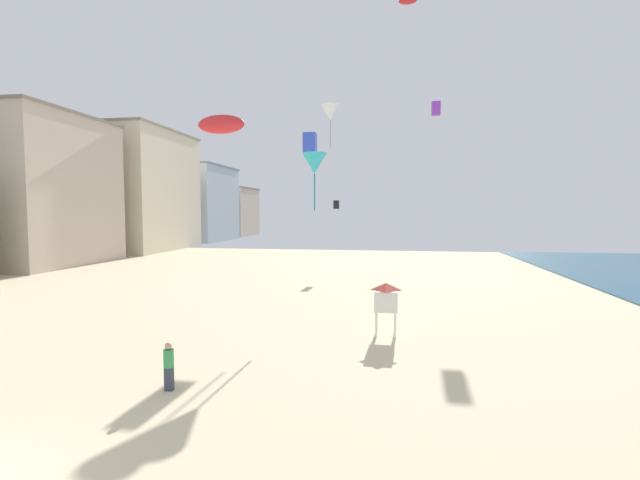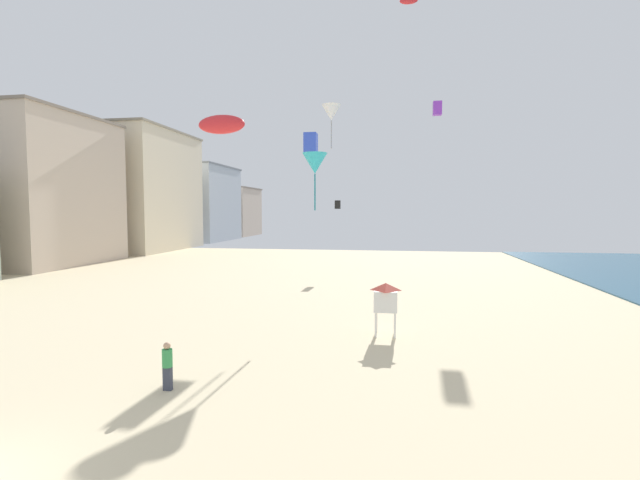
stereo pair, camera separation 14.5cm
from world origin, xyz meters
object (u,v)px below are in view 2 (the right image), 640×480
at_px(kite_white_delta, 331,113).
at_px(kite_black_box, 338,205).
at_px(kite_red_parafoil_2, 222,124).
at_px(kite_flyer, 167,363).
at_px(kite_cyan_delta, 315,164).
at_px(kite_blue_box, 311,143).
at_px(lifeguard_stand, 386,298).
at_px(kite_red_parafoil, 409,1).
at_px(kite_purple_box, 437,108).

xyz_separation_m(kite_white_delta, kite_black_box, (-0.71, 9.87, -7.12)).
bearing_deg(kite_red_parafoil_2, kite_white_delta, 63.24).
bearing_deg(kite_flyer, kite_cyan_delta, -56.99).
distance_m(kite_red_parafoil_2, kite_cyan_delta, 6.10).
distance_m(kite_cyan_delta, kite_black_box, 17.64).
bearing_deg(kite_white_delta, kite_flyer, -96.53).
bearing_deg(kite_blue_box, lifeguard_stand, -62.92).
relative_size(kite_flyer, kite_red_parafoil, 1.17).
distance_m(kite_red_parafoil, kite_purple_box, 10.61).
relative_size(kite_red_parafoil, kite_blue_box, 0.96).
relative_size(lifeguard_stand, kite_red_parafoil, 1.82).
relative_size(kite_red_parafoil_2, kite_blue_box, 1.96).
height_order(kite_red_parafoil, kite_blue_box, kite_red_parafoil).
distance_m(kite_red_parafoil, kite_red_parafoil_2, 19.34).
bearing_deg(kite_red_parafoil_2, lifeguard_stand, -21.50).
distance_m(kite_flyer, kite_black_box, 32.27).
bearing_deg(lifeguard_stand, kite_blue_box, 111.93).
distance_m(kite_red_parafoil_2, kite_purple_box, 23.99).
height_order(lifeguard_stand, kite_black_box, kite_black_box).
xyz_separation_m(kite_red_parafoil, kite_purple_box, (3.00, 7.69, -6.66)).
relative_size(kite_flyer, kite_red_parafoil_2, 0.57).
height_order(kite_flyer, kite_white_delta, kite_white_delta).
distance_m(lifeguard_stand, kite_purple_box, 26.97).
height_order(lifeguard_stand, kite_red_parafoil_2, kite_red_parafoil_2).
bearing_deg(kite_blue_box, kite_black_box, 87.94).
distance_m(kite_flyer, kite_red_parafoil, 32.49).
distance_m(kite_red_parafoil, kite_blue_box, 13.90).
distance_m(lifeguard_stand, kite_black_box, 24.88).
distance_m(kite_flyer, kite_red_parafoil_2, 15.73).
bearing_deg(kite_white_delta, kite_red_parafoil_2, -116.76).
distance_m(kite_flyer, kite_white_delta, 25.45).
bearing_deg(kite_white_delta, kite_purple_box, 44.50).
relative_size(kite_red_parafoil_2, kite_cyan_delta, 0.79).
bearing_deg(kite_red_parafoil_2, kite_purple_box, 53.41).
relative_size(kite_red_parafoil, kite_black_box, 1.63).
bearing_deg(kite_blue_box, kite_red_parafoil, 27.96).
xyz_separation_m(lifeguard_stand, kite_black_box, (-5.32, 23.83, 4.78)).
relative_size(lifeguard_stand, kite_cyan_delta, 0.71).
height_order(kite_black_box, kite_blue_box, kite_blue_box).
bearing_deg(lifeguard_stand, kite_cyan_delta, 120.62).
bearing_deg(kite_red_parafoil_2, kite_cyan_delta, 26.34).
bearing_deg(kite_purple_box, kite_white_delta, -135.50).
distance_m(kite_white_delta, kite_black_box, 12.19).
xyz_separation_m(kite_red_parafoil_2, kite_purple_box, (14.04, 18.91, 4.60)).
bearing_deg(kite_blue_box, kite_white_delta, 66.57).
xyz_separation_m(kite_white_delta, kite_cyan_delta, (0.02, -7.60, -4.76)).
height_order(kite_red_parafoil_2, kite_cyan_delta, kite_red_parafoil_2).
bearing_deg(kite_purple_box, kite_black_box, 173.50).
height_order(lifeguard_stand, kite_red_parafoil, kite_red_parafoil).
xyz_separation_m(kite_cyan_delta, kite_purple_box, (8.91, 16.37, 6.71)).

